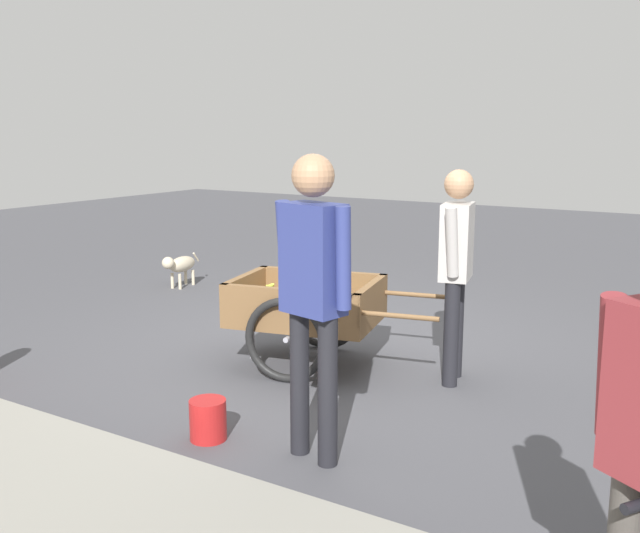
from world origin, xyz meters
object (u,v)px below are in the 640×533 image
Objects in this scene: vendor_person at (456,258)px; bystander_person at (313,280)px; fruit_cart at (306,311)px; plastic_bucket at (208,420)px; dog at (180,265)px.

vendor_person is 0.91× the size of bystander_person.
plastic_bucket is at bearing 99.62° from fruit_cart.
bystander_person reaches higher than dog.
vendor_person reaches higher than fruit_cart.
vendor_person is at bearing -116.50° from plastic_bucket.
fruit_cart is 7.21× the size of plastic_bucket.
fruit_cart reaches higher than dog.
vendor_person is at bearing -167.02° from fruit_cart.
plastic_bucket is at bearing 134.69° from dog.
fruit_cart is 1.75m from bystander_person.
vendor_person reaches higher than dog.
fruit_cart is 2.64× the size of dog.
dog is 4.32m from plastic_bucket.
dog is (2.79, -1.59, -0.17)m from fruit_cart.
vendor_person is 6.32× the size of plastic_bucket.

